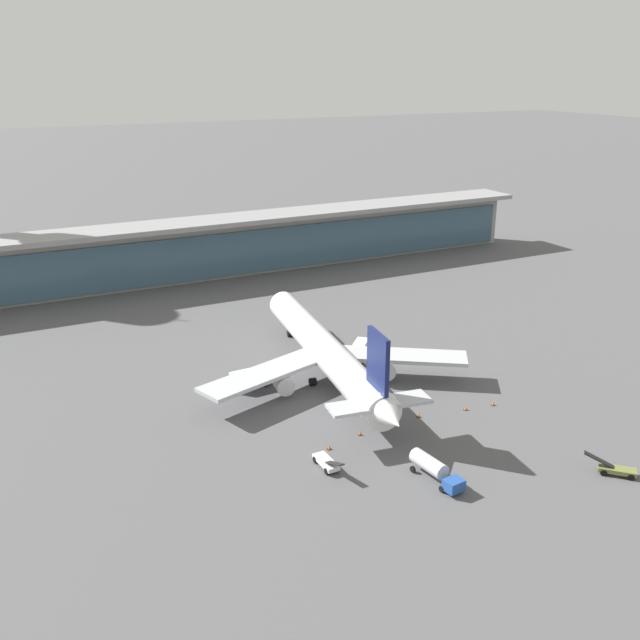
# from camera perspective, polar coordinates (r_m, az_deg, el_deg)

# --- Properties ---
(ground_plane) EXTENTS (1200.00, 1200.00, 0.00)m
(ground_plane) POSITION_cam_1_polar(r_m,az_deg,el_deg) (119.95, 3.71, -5.84)
(ground_plane) COLOR #515154
(airliner_on_stand) EXTENTS (47.05, 61.71, 16.45)m
(airliner_on_stand) POSITION_cam_1_polar(r_m,az_deg,el_deg) (122.73, 0.52, -2.55)
(airliner_on_stand) COLOR white
(airliner_on_stand) RESTS_ON ground
(service_truck_near_nose_white) EXTENTS (1.97, 6.82, 2.70)m
(service_truck_near_nose_white) POSITION_cam_1_polar(r_m,az_deg,el_deg) (98.66, 0.55, -11.30)
(service_truck_near_nose_white) COLOR silver
(service_truck_near_nose_white) RESTS_ON ground
(service_truck_under_wing_grey) EXTENTS (3.33, 2.89, 2.05)m
(service_truck_under_wing_grey) POSITION_cam_1_polar(r_m,az_deg,el_deg) (116.74, 4.22, -6.13)
(service_truck_under_wing_grey) COLOR gray
(service_truck_under_wing_grey) RESTS_ON ground
(service_truck_mid_apron_white) EXTENTS (7.44, 2.80, 3.10)m
(service_truck_mid_apron_white) POSITION_cam_1_polar(r_m,az_deg,el_deg) (121.53, -5.69, -4.67)
(service_truck_mid_apron_white) COLOR silver
(service_truck_mid_apron_white) RESTS_ON ground
(service_truck_by_tail_blue) EXTENTS (3.32, 8.80, 2.95)m
(service_truck_by_tail_blue) POSITION_cam_1_polar(r_m,az_deg,el_deg) (96.80, 9.10, -11.61)
(service_truck_by_tail_blue) COLOR #234C9E
(service_truck_by_tail_blue) RESTS_ON ground
(service_truck_on_taxiway_olive) EXTENTS (5.69, 5.84, 2.70)m
(service_truck_on_taxiway_olive) POSITION_cam_1_polar(r_m,az_deg,el_deg) (104.86, 22.52, -10.95)
(service_truck_on_taxiway_olive) COLOR olive
(service_truck_on_taxiway_olive) RESTS_ON ground
(service_truck_at_far_stand_white) EXTENTS (6.67, 6.90, 3.10)m
(service_truck_at_far_stand_white) POSITION_cam_1_polar(r_m,az_deg,el_deg) (132.95, 3.19, -2.40)
(service_truck_at_far_stand_white) COLOR silver
(service_truck_at_far_stand_white) RESTS_ON ground
(terminal_building) EXTENTS (183.60, 12.80, 15.20)m
(terminal_building) POSITION_cam_1_polar(r_m,az_deg,el_deg) (185.47, -8.73, 5.80)
(terminal_building) COLOR #9E998E
(terminal_building) RESTS_ON ground
(safety_cone_alpha) EXTENTS (0.62, 0.62, 0.70)m
(safety_cone_alpha) POSITION_cam_1_polar(r_m,az_deg,el_deg) (103.16, 0.75, -10.12)
(safety_cone_alpha) COLOR orange
(safety_cone_alpha) RESTS_ON ground
(safety_cone_bravo) EXTENTS (0.62, 0.62, 0.70)m
(safety_cone_bravo) POSITION_cam_1_polar(r_m,az_deg,el_deg) (106.96, 3.21, -9.00)
(safety_cone_bravo) COLOR orange
(safety_cone_bravo) RESTS_ON ground
(safety_cone_charlie) EXTENTS (0.62, 0.62, 0.70)m
(safety_cone_charlie) POSITION_cam_1_polar(r_m,az_deg,el_deg) (118.79, 13.64, -6.50)
(safety_cone_charlie) COLOR orange
(safety_cone_charlie) RESTS_ON ground
(safety_cone_delta) EXTENTS (0.62, 0.62, 0.70)m
(safety_cone_delta) POSITION_cam_1_polar(r_m,az_deg,el_deg) (116.32, 11.55, -6.91)
(safety_cone_delta) COLOR orange
(safety_cone_delta) RESTS_ON ground
(safety_cone_echo) EXTENTS (0.62, 0.62, 0.70)m
(safety_cone_echo) POSITION_cam_1_polar(r_m,az_deg,el_deg) (112.91, 7.88, -7.53)
(safety_cone_echo) COLOR orange
(safety_cone_echo) RESTS_ON ground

